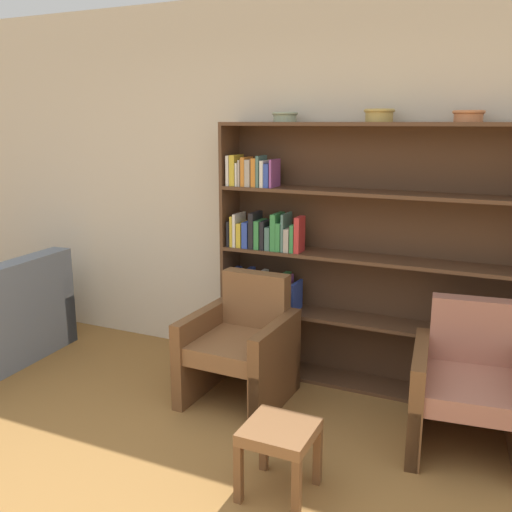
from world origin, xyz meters
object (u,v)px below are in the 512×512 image
Objects in this scene: bowl_brass at (379,114)px; bowl_cream at (469,115)px; bookshelf at (341,260)px; bowl_sage at (285,116)px; armchair_cushioned at (469,386)px; armchair_leather at (242,345)px; footstool at (279,439)px.

bowl_cream is (0.55, -0.00, -0.01)m from bowl_brass.
bookshelf is 1.03m from bowl_brass.
bowl_sage reaches higher than bookshelf.
bowl_brass is 1.77m from armchair_cushioned.
bowl_sage is 0.91× the size of bowl_brass.
bowl_cream reaches higher than armchair_leather.
armchair_leather is at bearing -6.80° from armchair_cushioned.
bowl_cream is at bearing -78.45° from armchair_cushioned.
bowl_brass reaches higher than bookshelf.
armchair_leather and armchair_cushioned have the same top height.
armchair_cushioned is at bearing -20.71° from bowl_sage.
bowl_cream is at bearing 65.03° from footstool.
armchair_cushioned is (1.47, -0.00, 0.00)m from armchair_leather.
bowl_brass reaches higher than armchair_cushioned.
bowl_cream is 2.07m from armchair_leather.
bowl_sage reaches higher than armchair_cushioned.
bowl_brass is 2.13m from footstool.
armchair_cushioned is (0.72, -0.52, -1.53)m from bowl_brass.
bowl_cream is 0.52× the size of footstool.
bowl_cream reaches higher than bowl_sage.
bowl_brass is 0.24× the size of armchair_cushioned.
armchair_cushioned is 2.22× the size of footstool.
bowl_sage reaches higher than footstool.
armchair_leather is at bearing -145.15° from bowl_brass.
bowl_cream is at bearing -0.00° from bowl_brass.
bookshelf is 1.54m from footstool.
bookshelf is 1.26m from bowl_cream.
footstool is at bearing -68.31° from bowl_sage.
bookshelf is 2.63× the size of armchair_leather.
bowl_brass reaches higher than bowl_sage.
armchair_leather is at bearing 126.38° from footstool.
footstool is at bearing 127.52° from armchair_leather.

